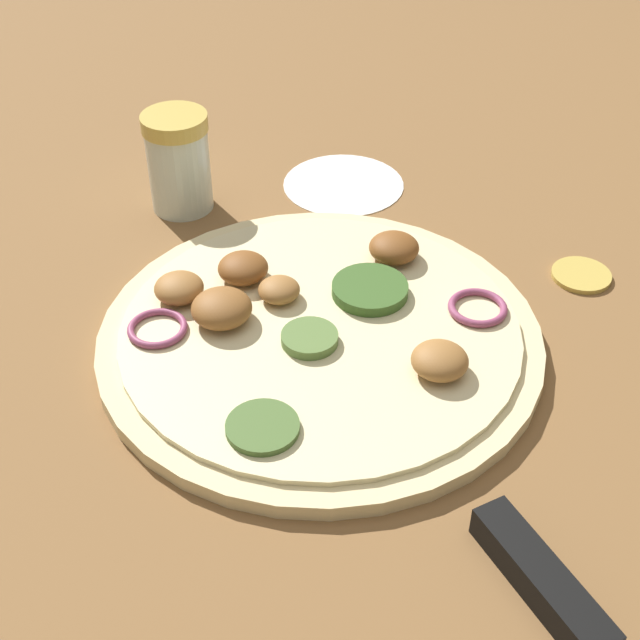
{
  "coord_description": "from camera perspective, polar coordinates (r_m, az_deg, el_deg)",
  "views": [
    {
      "loc": [
        -0.44,
        0.02,
        0.38
      ],
      "look_at": [
        0.0,
        0.0,
        0.02
      ],
      "focal_mm": 50.0,
      "sensor_mm": 36.0,
      "label": 1
    }
  ],
  "objects": [
    {
      "name": "flour_patch",
      "position": [
        0.74,
        1.51,
        8.7
      ],
      "size": [
        0.1,
        0.1,
        0.0
      ],
      "color": "white",
      "rests_on": "ground_plane"
    },
    {
      "name": "ground_plane",
      "position": [
        0.58,
        0.0,
        -1.56
      ],
      "size": [
        3.0,
        3.0,
        0.0
      ],
      "primitive_type": "plane",
      "color": "brown"
    },
    {
      "name": "spice_jar",
      "position": [
        0.7,
        -9.04,
        9.98
      ],
      "size": [
        0.05,
        0.05,
        0.08
      ],
      "color": "silver",
      "rests_on": "ground_plane"
    },
    {
      "name": "loose_cap",
      "position": [
        0.66,
        16.4,
        2.9
      ],
      "size": [
        0.04,
        0.04,
        0.01
      ],
      "color": "gold",
      "rests_on": "ground_plane"
    },
    {
      "name": "pizza",
      "position": [
        0.58,
        -0.14,
        -0.74
      ],
      "size": [
        0.29,
        0.29,
        0.03
      ],
      "color": "beige",
      "rests_on": "ground_plane"
    }
  ]
}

